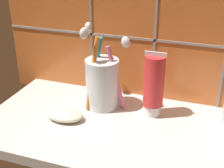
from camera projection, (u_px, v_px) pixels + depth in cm
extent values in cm
cube|color=silver|center=(128.00, 131.00, 59.80)|extent=(57.06, 28.16, 2.00)
cube|color=#C6662D|center=(150.00, 16.00, 63.81)|extent=(67.06, 1.50, 40.18)
cube|color=gray|center=(148.00, 40.00, 65.16)|extent=(67.06, 0.24, 0.50)
cube|color=gray|center=(91.00, 12.00, 66.87)|extent=(0.50, 0.24, 40.18)
cube|color=gray|center=(156.00, 17.00, 62.66)|extent=(0.50, 0.24, 40.18)
cylinder|color=silver|center=(102.00, 84.00, 64.57)|extent=(6.93, 6.93, 10.45)
cylinder|color=pink|center=(116.00, 78.00, 63.04)|extent=(4.22, 1.34, 13.33)
ellipsoid|color=white|center=(126.00, 42.00, 59.38)|extent=(2.30, 1.53, 2.54)
cylinder|color=teal|center=(96.00, 68.00, 65.85)|extent=(4.75, 3.71, 14.73)
ellipsoid|color=white|center=(88.00, 27.00, 64.09)|extent=(2.59, 2.36, 2.59)
cylinder|color=orange|center=(92.00, 74.00, 62.26)|extent=(3.01, 3.16, 15.21)
ellipsoid|color=white|center=(84.00, 33.00, 57.93)|extent=(2.34, 2.38, 2.45)
cylinder|color=white|center=(152.00, 109.00, 63.15)|extent=(3.40, 3.40, 2.27)
cylinder|color=red|center=(154.00, 81.00, 60.44)|extent=(4.00, 4.00, 10.34)
cube|color=silver|center=(156.00, 54.00, 58.04)|extent=(4.20, 0.36, 0.80)
ellipsoid|color=silver|center=(65.00, 115.00, 61.48)|extent=(7.61, 5.03, 2.04)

